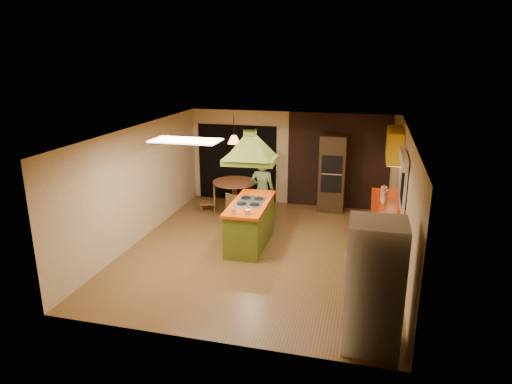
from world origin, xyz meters
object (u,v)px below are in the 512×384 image
(wall_oven, at_px, (333,173))
(dining_table, at_px, (235,190))
(refrigerator, at_px, (374,285))
(canister_large, at_px, (384,195))
(kitchen_island, at_px, (250,223))
(man, at_px, (262,191))

(wall_oven, bearing_deg, dining_table, -161.58)
(refrigerator, bearing_deg, canister_large, 86.70)
(kitchen_island, relative_size, wall_oven, 0.97)
(kitchen_island, relative_size, dining_table, 1.74)
(kitchen_island, distance_m, man, 1.34)
(kitchen_island, height_order, wall_oven, wall_oven)
(man, bearing_deg, wall_oven, -135.49)
(refrigerator, xyz_separation_m, dining_table, (-3.48, 4.96, -0.34))
(man, relative_size, dining_table, 1.46)
(man, xyz_separation_m, dining_table, (-0.88, 0.63, -0.23))
(man, relative_size, refrigerator, 0.87)
(kitchen_island, distance_m, dining_table, 2.15)
(kitchen_island, height_order, canister_large, canister_large)
(dining_table, bearing_deg, refrigerator, -54.94)
(man, relative_size, canister_large, 7.07)
(kitchen_island, height_order, man, man)
(kitchen_island, xyz_separation_m, man, (-0.05, 1.30, 0.33))
(refrigerator, height_order, wall_oven, wall_oven)
(dining_table, bearing_deg, kitchen_island, -64.27)
(refrigerator, relative_size, canister_large, 8.09)
(man, height_order, wall_oven, wall_oven)
(kitchen_island, xyz_separation_m, wall_oven, (1.47, 2.68, 0.52))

